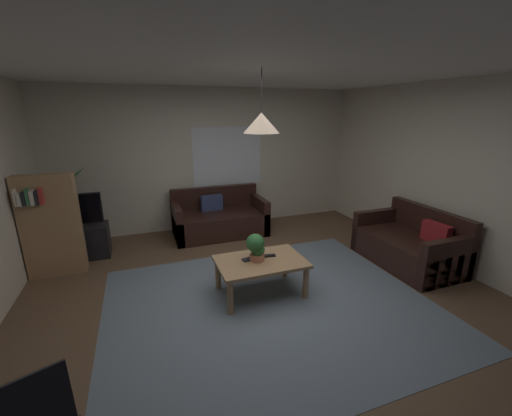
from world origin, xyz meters
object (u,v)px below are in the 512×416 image
(tv, at_px, (72,211))
(bookshelf_corner, at_px, (51,225))
(couch_right_side, at_px, (409,246))
(book_on_table_0, at_px, (247,259))
(remote_on_table_0, at_px, (269,256))
(potted_palm_corner, at_px, (65,212))
(tv_stand, at_px, (77,242))
(potted_plant_on_table, at_px, (256,247))
(coffee_table, at_px, (261,265))
(pendant_lamp, at_px, (261,123))
(couch_under_window, at_px, (219,219))

(tv, xyz_separation_m, bookshelf_corner, (-0.19, -0.45, -0.05))
(couch_right_side, bearing_deg, book_on_table_0, -90.80)
(remote_on_table_0, distance_m, tv, 3.04)
(potted_palm_corner, bearing_deg, tv_stand, -67.73)
(book_on_table_0, relative_size, potted_plant_on_table, 0.36)
(coffee_table, bearing_deg, pendant_lamp, 32.62)
(potted_palm_corner, height_order, bookshelf_corner, bookshelf_corner)
(tv_stand, relative_size, bookshelf_corner, 0.64)
(tv_stand, distance_m, tv, 0.51)
(coffee_table, relative_size, pendant_lamp, 1.61)
(potted_plant_on_table, distance_m, tv, 2.91)
(book_on_table_0, height_order, pendant_lamp, pendant_lamp)
(couch_under_window, bearing_deg, potted_palm_corner, 174.82)
(book_on_table_0, height_order, bookshelf_corner, bookshelf_corner)
(tv, bearing_deg, couch_under_window, 6.86)
(couch_right_side, height_order, pendant_lamp, pendant_lamp)
(pendant_lamp, bearing_deg, remote_on_table_0, 25.99)
(book_on_table_0, relative_size, tv_stand, 0.13)
(coffee_table, xyz_separation_m, tv, (-2.27, 1.90, 0.38))
(couch_right_side, distance_m, tv_stand, 5.00)
(bookshelf_corner, bearing_deg, coffee_table, -30.54)
(book_on_table_0, bearing_deg, potted_palm_corner, 134.67)
(couch_right_side, relative_size, potted_palm_corner, 1.05)
(coffee_table, relative_size, book_on_table_0, 8.80)
(book_on_table_0, bearing_deg, couch_under_window, 85.39)
(couch_under_window, distance_m, pendant_lamp, 2.81)
(book_on_table_0, height_order, remote_on_table_0, remote_on_table_0)
(potted_plant_on_table, xyz_separation_m, bookshelf_corner, (-2.41, 1.43, 0.09))
(tv, distance_m, bookshelf_corner, 0.49)
(tv, bearing_deg, book_on_table_0, -40.99)
(book_on_table_0, xyz_separation_m, pendant_lamp, (0.15, -0.06, 1.60))
(bookshelf_corner, bearing_deg, book_on_table_0, -31.12)
(remote_on_table_0, distance_m, potted_plant_on_table, 0.25)
(tv_stand, bearing_deg, couch_under_window, 6.33)
(couch_right_side, xyz_separation_m, pendant_lamp, (-2.35, -0.02, 1.78))
(potted_plant_on_table, bearing_deg, bookshelf_corner, 149.36)
(couch_right_side, relative_size, coffee_table, 1.37)
(bookshelf_corner, relative_size, pendant_lamp, 2.14)
(tv, bearing_deg, couch_right_side, -22.10)
(remote_on_table_0, relative_size, tv, 0.19)
(tv_stand, xyz_separation_m, tv, (-0.00, -0.02, 0.51))
(tv_stand, relative_size, pendant_lamp, 1.38)
(remote_on_table_0, bearing_deg, tv, 62.30)
(coffee_table, bearing_deg, remote_on_table_0, 25.99)
(book_on_table_0, bearing_deg, tv, 139.01)
(coffee_table, bearing_deg, potted_palm_corner, 135.78)
(tv_stand, bearing_deg, bookshelf_corner, -111.41)
(book_on_table_0, distance_m, potted_plant_on_table, 0.20)
(coffee_table, height_order, potted_plant_on_table, potted_plant_on_table)
(potted_plant_on_table, height_order, tv, tv)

